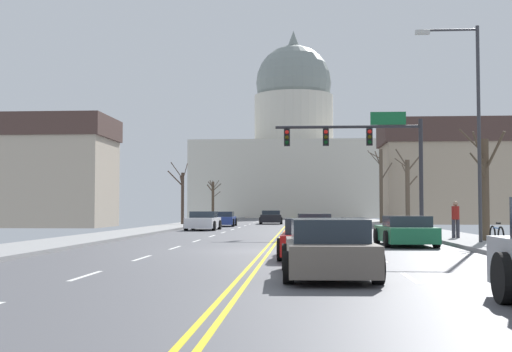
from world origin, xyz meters
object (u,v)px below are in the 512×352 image
sedan_oncoming_02 (271,218)px  sedan_near_01 (405,232)px  street_lamp_right (471,114)px  bicycle_parked (497,235)px  sedan_oncoming_01 (223,219)px  pedestrian_00 (456,217)px  sedan_near_00 (314,226)px  sedan_near_03 (328,250)px  sedan_near_02 (314,239)px  signal_gantry (367,146)px  sedan_oncoming_00 (203,221)px

sedan_oncoming_02 → sedan_near_01: bearing=-79.0°
street_lamp_right → bicycle_parked: 5.09m
sedan_near_01 → sedan_oncoming_01: (-10.36, 27.32, 0.01)m
street_lamp_right → bicycle_parked: (0.40, -1.90, -4.71)m
sedan_near_01 → pedestrian_00: 4.91m
sedan_near_00 → sedan_near_03: size_ratio=0.99×
street_lamp_right → bicycle_parked: size_ratio=4.84×
sedan_near_01 → sedan_near_02: bearing=-119.0°
street_lamp_right → signal_gantry: bearing=108.3°
sedan_near_01 → sedan_near_02: sedan_near_02 is taller
sedan_near_02 → sedan_oncoming_01: (-6.67, 33.98, 0.01)m
sedan_near_00 → sedan_oncoming_00: bearing=122.2°
sedan_near_00 → sedan_near_01: sedan_near_00 is taller
sedan_oncoming_00 → sedan_near_01: bearing=-59.4°
signal_gantry → sedan_oncoming_00: size_ratio=1.86×
sedan_near_02 → bicycle_parked: (6.70, 4.94, -0.07)m
sedan_oncoming_02 → pedestrian_00: pedestrian_00 is taller
pedestrian_00 → street_lamp_right: bearing=-93.2°
sedan_near_01 → bicycle_parked: size_ratio=2.52×
bicycle_parked → sedan_oncoming_00: bearing=124.7°
sedan_near_03 → sedan_oncoming_01: sedan_near_03 is taller
sedan_oncoming_02 → sedan_near_02: bearing=-85.7°
street_lamp_right → sedan_oncoming_01: size_ratio=1.93×
sedan_oncoming_01 → sedan_oncoming_02: 8.74m
sedan_oncoming_01 → sedan_oncoming_00: bearing=-91.6°
sedan_near_00 → sedan_near_01: bearing=-62.4°
sedan_oncoming_00 → pedestrian_00: 19.43m
sedan_near_00 → sedan_oncoming_01: (-6.90, 20.69, -0.01)m
signal_gantry → street_lamp_right: 10.04m
signal_gantry → pedestrian_00: size_ratio=4.82×
signal_gantry → sedan_near_01: bearing=-86.9°
sedan_near_02 → pedestrian_00: pedestrian_00 is taller
signal_gantry → sedan_near_02: 17.20m
sedan_near_02 → sedan_oncoming_00: sedan_oncoming_00 is taller
sedan_near_02 → bicycle_parked: 8.33m
sedan_oncoming_00 → pedestrian_00: pedestrian_00 is taller
sedan_oncoming_01 → street_lamp_right: bearing=-64.4°
sedan_near_00 → bicycle_parked: 10.57m
sedan_near_01 → sedan_oncoming_02: (-6.88, 35.34, 0.04)m
sedan_near_00 → sedan_oncoming_02: (-3.42, 28.71, 0.01)m
street_lamp_right → sedan_near_01: street_lamp_right is taller
sedan_near_00 → sedan_near_02: size_ratio=1.05×
sedan_near_01 → sedan_near_02: size_ratio=1.05×
street_lamp_right → bicycle_parked: bearing=-78.1°
sedan_near_01 → pedestrian_00: pedestrian_00 is taller
sedan_near_00 → street_lamp_right: bearing=-46.7°
signal_gantry → bicycle_parked: size_ratio=4.47×
street_lamp_right → sedan_near_03: bearing=-116.3°
signal_gantry → sedan_oncoming_02: 26.75m
street_lamp_right → sedan_oncoming_02: size_ratio=1.97×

